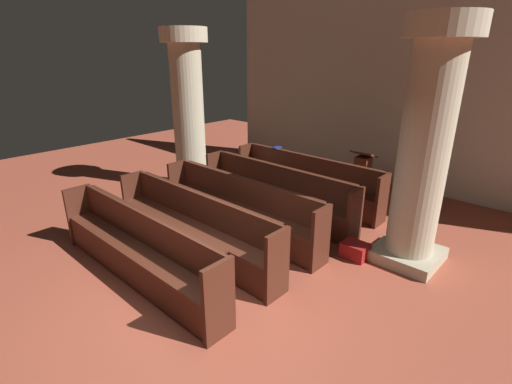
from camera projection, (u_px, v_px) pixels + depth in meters
ground_plane at (205, 305)px, 4.77m from camera, size 19.20×19.20×0.00m
back_wall at (415, 88)px, 8.15m from camera, size 10.00×0.16×4.50m
pew_row_0 at (306, 178)px, 7.85m from camera, size 3.45×0.46×0.96m
pew_row_1 at (275, 190)px, 7.17m from camera, size 3.45×0.46×0.96m
pew_row_2 at (239, 205)px, 6.50m from camera, size 3.45×0.47×0.96m
pew_row_3 at (194, 223)px, 5.82m from camera, size 3.45×0.46×0.96m
pew_row_4 at (137, 246)px, 5.14m from camera, size 3.45×0.46×0.96m
pillar_aisle_side at (425, 145)px, 5.17m from camera, size 1.00×1.00×3.47m
pillar_far_side at (188, 109)px, 8.28m from camera, size 1.00×1.00×3.47m
lectern at (361, 180)px, 7.97m from camera, size 0.48×0.45×1.08m
hymn_book at (277, 148)px, 8.41m from camera, size 0.13×0.21×0.03m
kneeler_box_red at (355, 250)px, 5.82m from camera, size 0.39×0.30×0.25m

